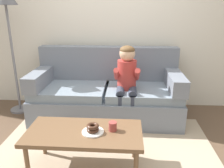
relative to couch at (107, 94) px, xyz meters
name	(u,v)px	position (x,y,z in m)	size (l,w,h in m)	color
ground	(106,148)	(0.06, -0.86, -0.36)	(10.00, 10.00, 0.00)	brown
wall_back	(113,19)	(0.06, 0.54, 1.04)	(8.00, 0.10, 2.80)	silver
area_rug	(103,162)	(0.06, -1.11, -0.35)	(2.52, 2.08, 0.01)	tan
couch	(107,94)	(0.00, 0.00, 0.00)	(2.11, 0.90, 1.01)	slate
coffee_table	(84,135)	(-0.11, -1.22, 0.04)	(1.12, 0.55, 0.44)	brown
person_child	(127,78)	(0.29, -0.21, 0.31)	(0.34, 0.58, 1.10)	#AD3833
plate	(93,132)	(-0.02, -1.24, 0.09)	(0.21, 0.21, 0.01)	white
donut	(93,130)	(-0.02, -1.24, 0.11)	(0.12, 0.12, 0.04)	#422619
donut_second	(93,126)	(-0.02, -1.24, 0.15)	(0.12, 0.12, 0.04)	#422619
mug	(113,126)	(0.17, -1.19, 0.13)	(0.08, 0.08, 0.09)	#993D38
floor_lamp	(6,10)	(-1.41, 0.10, 1.19)	(0.33, 0.33, 1.87)	slate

